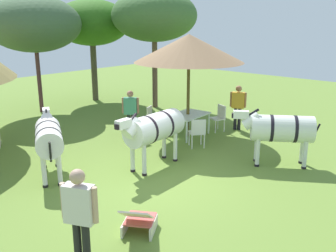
{
  "coord_description": "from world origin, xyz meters",
  "views": [
    {
      "loc": [
        -6.14,
        -5.93,
        3.78
      ],
      "look_at": [
        1.18,
        0.58,
        1.0
      ],
      "focal_mm": 40.78,
      "sensor_mm": 36.0,
      "label": 1
    }
  ],
  "objects_px": {
    "acacia_tree_right_background": "(154,16)",
    "acacia_tree_left_background": "(92,23)",
    "patio_chair_east_end": "(219,116)",
    "patio_dining_table": "(188,116)",
    "striped_lounge_chair": "(139,220)",
    "shade_umbrella": "(189,48)",
    "patio_chair_near_lawn": "(152,118)",
    "acacia_tree_far_lawn": "(34,24)",
    "zebra_by_umbrella": "(280,129)",
    "guest_behind_table": "(238,103)",
    "zebra_nearest_camera": "(153,128)",
    "standing_watcher": "(80,212)",
    "guest_beside_umbrella": "(131,109)",
    "zebra_toward_hut": "(49,136)",
    "patio_chair_near_hut": "(198,131)"
  },
  "relations": [
    {
      "from": "patio_chair_east_end",
      "to": "patio_chair_near_lawn",
      "type": "height_order",
      "value": "same"
    },
    {
      "from": "shade_umbrella",
      "to": "zebra_nearest_camera",
      "type": "relative_size",
      "value": 1.48
    },
    {
      "from": "acacia_tree_left_background",
      "to": "shade_umbrella",
      "type": "bearing_deg",
      "value": -102.82
    },
    {
      "from": "guest_beside_umbrella",
      "to": "zebra_nearest_camera",
      "type": "distance_m",
      "value": 2.76
    },
    {
      "from": "patio_dining_table",
      "to": "zebra_nearest_camera",
      "type": "height_order",
      "value": "zebra_nearest_camera"
    },
    {
      "from": "acacia_tree_far_lawn",
      "to": "patio_dining_table",
      "type": "bearing_deg",
      "value": -78.05
    },
    {
      "from": "patio_dining_table",
      "to": "guest_beside_umbrella",
      "type": "relative_size",
      "value": 0.96
    },
    {
      "from": "patio_chair_near_hut",
      "to": "patio_chair_east_end",
      "type": "bearing_deg",
      "value": 53.42
    },
    {
      "from": "patio_dining_table",
      "to": "striped_lounge_chair",
      "type": "height_order",
      "value": "patio_dining_table"
    },
    {
      "from": "patio_chair_near_lawn",
      "to": "acacia_tree_left_background",
      "type": "relative_size",
      "value": 0.2
    },
    {
      "from": "guest_behind_table",
      "to": "acacia_tree_right_background",
      "type": "relative_size",
      "value": 0.32
    },
    {
      "from": "patio_dining_table",
      "to": "standing_watcher",
      "type": "relative_size",
      "value": 0.88
    },
    {
      "from": "acacia_tree_left_background",
      "to": "acacia_tree_far_lawn",
      "type": "relative_size",
      "value": 0.99
    },
    {
      "from": "striped_lounge_chair",
      "to": "acacia_tree_left_background",
      "type": "relative_size",
      "value": 0.21
    },
    {
      "from": "patio_chair_near_lawn",
      "to": "guest_behind_table",
      "type": "relative_size",
      "value": 0.58
    },
    {
      "from": "patio_dining_table",
      "to": "guest_beside_umbrella",
      "type": "distance_m",
      "value": 1.89
    },
    {
      "from": "guest_beside_umbrella",
      "to": "shade_umbrella",
      "type": "bearing_deg",
      "value": 8.36
    },
    {
      "from": "zebra_toward_hut",
      "to": "patio_chair_near_hut",
      "type": "bearing_deg",
      "value": 10.34
    },
    {
      "from": "patio_chair_east_end",
      "to": "zebra_by_umbrella",
      "type": "xyz_separation_m",
      "value": [
        -1.61,
        -2.98,
        0.47
      ]
    },
    {
      "from": "striped_lounge_chair",
      "to": "acacia_tree_right_background",
      "type": "distance_m",
      "value": 10.86
    },
    {
      "from": "patio_chair_near_lawn",
      "to": "zebra_by_umbrella",
      "type": "relative_size",
      "value": 0.46
    },
    {
      "from": "shade_umbrella",
      "to": "patio_chair_east_end",
      "type": "xyz_separation_m",
      "value": [
        1.16,
        -0.44,
        -2.34
      ]
    },
    {
      "from": "patio_dining_table",
      "to": "striped_lounge_chair",
      "type": "bearing_deg",
      "value": -149.56
    },
    {
      "from": "zebra_by_umbrella",
      "to": "acacia_tree_left_background",
      "type": "xyz_separation_m",
      "value": [
        2.02,
        10.34,
        2.57
      ]
    },
    {
      "from": "standing_watcher",
      "to": "striped_lounge_chair",
      "type": "relative_size",
      "value": 1.76
    },
    {
      "from": "shade_umbrella",
      "to": "patio_chair_near_lawn",
      "type": "relative_size",
      "value": 3.87
    },
    {
      "from": "patio_chair_near_lawn",
      "to": "zebra_toward_hut",
      "type": "height_order",
      "value": "zebra_toward_hut"
    },
    {
      "from": "acacia_tree_left_background",
      "to": "zebra_nearest_camera",
      "type": "bearing_deg",
      "value": -118.46
    },
    {
      "from": "striped_lounge_chair",
      "to": "zebra_by_umbrella",
      "type": "distance_m",
      "value": 4.88
    },
    {
      "from": "guest_behind_table",
      "to": "zebra_nearest_camera",
      "type": "relative_size",
      "value": 0.66
    },
    {
      "from": "zebra_nearest_camera",
      "to": "patio_chair_east_end",
      "type": "bearing_deg",
      "value": -84.42
    },
    {
      "from": "shade_umbrella",
      "to": "zebra_nearest_camera",
      "type": "xyz_separation_m",
      "value": [
        -2.75,
        -1.05,
        -1.81
      ]
    },
    {
      "from": "guest_behind_table",
      "to": "zebra_nearest_camera",
      "type": "height_order",
      "value": "zebra_nearest_camera"
    },
    {
      "from": "standing_watcher",
      "to": "zebra_toward_hut",
      "type": "relative_size",
      "value": 0.81
    },
    {
      "from": "patio_chair_east_end",
      "to": "zebra_toward_hut",
      "type": "distance_m",
      "value": 6.09
    },
    {
      "from": "patio_dining_table",
      "to": "patio_chair_east_end",
      "type": "height_order",
      "value": "patio_chair_east_end"
    },
    {
      "from": "patio_chair_east_end",
      "to": "acacia_tree_far_lawn",
      "type": "distance_m",
      "value": 8.16
    },
    {
      "from": "guest_behind_table",
      "to": "patio_chair_near_hut",
      "type": "bearing_deg",
      "value": 68.85
    },
    {
      "from": "acacia_tree_far_lawn",
      "to": "zebra_nearest_camera",
      "type": "bearing_deg",
      "value": -99.77
    },
    {
      "from": "patio_chair_east_end",
      "to": "acacia_tree_right_background",
      "type": "relative_size",
      "value": 0.18
    },
    {
      "from": "shade_umbrella",
      "to": "standing_watcher",
      "type": "xyz_separation_m",
      "value": [
        -6.58,
        -3.22,
        -1.85
      ]
    },
    {
      "from": "patio_chair_near_lawn",
      "to": "acacia_tree_far_lawn",
      "type": "height_order",
      "value": "acacia_tree_far_lawn"
    },
    {
      "from": "patio_dining_table",
      "to": "zebra_nearest_camera",
      "type": "distance_m",
      "value": 2.97
    },
    {
      "from": "guest_beside_umbrella",
      "to": "zebra_nearest_camera",
      "type": "relative_size",
      "value": 0.66
    },
    {
      "from": "standing_watcher",
      "to": "zebra_toward_hut",
      "type": "distance_m",
      "value": 4.07
    },
    {
      "from": "acacia_tree_right_background",
      "to": "acacia_tree_left_background",
      "type": "bearing_deg",
      "value": 104.21
    },
    {
      "from": "shade_umbrella",
      "to": "striped_lounge_chair",
      "type": "distance_m",
      "value": 6.63
    },
    {
      "from": "standing_watcher",
      "to": "zebra_by_umbrella",
      "type": "relative_size",
      "value": 0.86
    },
    {
      "from": "patio_chair_near_hut",
      "to": "patio_chair_near_lawn",
      "type": "xyz_separation_m",
      "value": [
        0.26,
        2.13,
        0.0
      ]
    },
    {
      "from": "guest_behind_table",
      "to": "zebra_toward_hut",
      "type": "relative_size",
      "value": 0.75
    }
  ]
}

